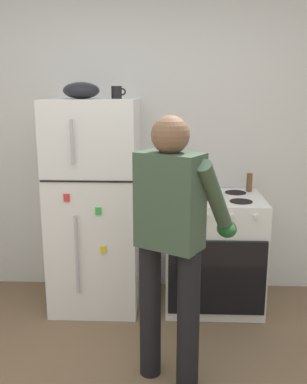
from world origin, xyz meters
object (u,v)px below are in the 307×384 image
refrigerator (96,205)px  pepper_mill (249,182)px  red_pot (195,189)px  mixing_bowl (81,90)px  stove_range (213,252)px  coffee_mug (117,92)px  person_cook (172,230)px

refrigerator → pepper_mill: 1.27m
red_pot → mixing_bowl: 1.14m
stove_range → coffee_mug: 1.47m
pepper_mill → person_cook: bearing=-118.4°
refrigerator → stove_range: bearing=-0.6°
refrigerator → red_pot: size_ratio=4.79×
refrigerator → mixing_bowl: size_ratio=6.04×
person_cook → coffee_mug: bearing=112.5°
person_cook → mixing_bowl: mixing_bowl is taller
refrigerator → pepper_mill: size_ratio=11.34×
coffee_mug → pepper_mill: size_ratio=0.77×
stove_range → person_cook: 1.14m
red_pot → person_cook: bearing=-100.8°
person_cook → stove_range: bearing=70.8°
stove_range → person_cook: (-0.34, -0.97, 0.50)m
refrigerator → person_cook: 1.16m
mixing_bowl → coffee_mug: bearing=10.8°
stove_range → pepper_mill: bearing=35.0°
red_pot → coffee_mug: size_ratio=3.09×
refrigerator → pepper_mill: bearing=9.1°
refrigerator → person_cook: (0.61, -0.98, 0.12)m
person_cook → red_pot: size_ratio=4.62×
stove_range → red_pot: bearing=-166.1°
stove_range → mixing_bowl: (-1.03, 0.01, 1.27)m
stove_range → mixing_bowl: 1.63m
stove_range → coffee_mug: coffee_mug is taller
coffee_mug → person_cook: bearing=-67.5°
coffee_mug → mixing_bowl: mixing_bowl is taller
red_pot → mixing_bowl: mixing_bowl is taller
refrigerator → coffee_mug: coffee_mug is taller
pepper_mill → mixing_bowl: bearing=-171.4°
red_pot → pepper_mill: size_ratio=2.37×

